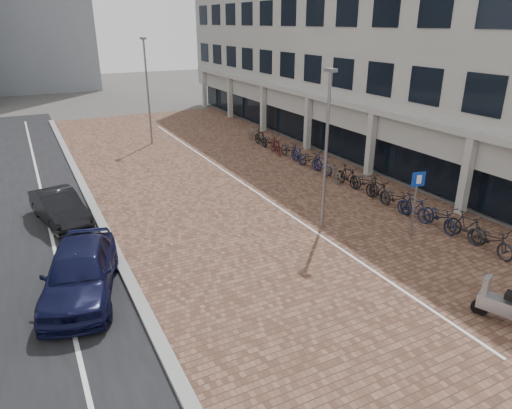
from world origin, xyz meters
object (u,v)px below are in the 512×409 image
object	(u,v)px
car_dark	(59,207)
car_navy	(80,271)
scooter_back	(509,304)
parking_sign	(416,194)

from	to	relation	value
car_dark	car_navy	bearing A→B (deg)	-101.66
car_dark	scooter_back	size ratio (longest dim) A/B	2.17
scooter_back	car_navy	bearing A→B (deg)	123.44
car_dark	scooter_back	world-z (taller)	car_dark
car_navy	scooter_back	xyz separation A→B (m)	(10.00, -6.74, -0.18)
car_dark	parking_sign	distance (m)	14.01
scooter_back	parking_sign	xyz separation A→B (m)	(1.77, 5.31, 1.11)
car_navy	scooter_back	size ratio (longest dim) A/B	2.60
car_navy	car_dark	xyz separation A→B (m)	(0.00, 6.10, -0.16)
car_dark	parking_sign	size ratio (longest dim) A/B	1.55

